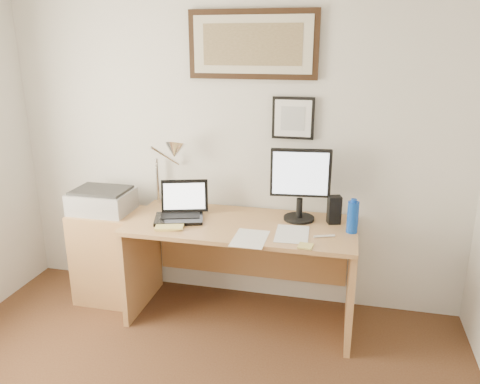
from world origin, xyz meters
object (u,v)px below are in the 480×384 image
(side_cabinet, at_px, (111,255))
(book, at_px, (157,223))
(laptop, at_px, (181,210))
(lcd_monitor, at_px, (300,181))
(printer, at_px, (102,200))
(desk, at_px, (244,249))
(water_bottle, at_px, (353,217))

(side_cabinet, relative_size, book, 2.78)
(laptop, bearing_deg, lcd_monitor, 10.22)
(lcd_monitor, bearing_deg, printer, -175.93)
(book, height_order, desk, book)
(laptop, xyz_separation_m, lcd_monitor, (0.84, 0.15, 0.23))
(laptop, relative_size, printer, 0.90)
(water_bottle, height_order, lcd_monitor, lcd_monitor)
(printer, bearing_deg, laptop, -3.93)
(side_cabinet, xyz_separation_m, printer, (-0.03, 0.00, 0.45))
(water_bottle, bearing_deg, book, -172.84)
(desk, bearing_deg, laptop, -170.22)
(water_bottle, bearing_deg, lcd_monitor, 158.40)
(printer, bearing_deg, desk, 1.69)
(side_cabinet, bearing_deg, printer, 174.80)
(book, relative_size, desk, 0.16)
(lcd_monitor, bearing_deg, book, -161.84)
(water_bottle, relative_size, laptop, 0.54)
(side_cabinet, height_order, printer, printer)
(lcd_monitor, bearing_deg, water_bottle, -21.60)
(side_cabinet, height_order, water_bottle, water_bottle)
(water_bottle, relative_size, book, 0.82)
(lcd_monitor, height_order, printer, lcd_monitor)
(side_cabinet, height_order, desk, desk)
(book, bearing_deg, lcd_monitor, 18.16)
(lcd_monitor, distance_m, printer, 1.51)
(laptop, bearing_deg, side_cabinet, 176.13)
(desk, relative_size, lcd_monitor, 3.08)
(desk, bearing_deg, lcd_monitor, 10.73)
(desk, xyz_separation_m, laptop, (-0.45, -0.08, 0.29))
(book, bearing_deg, laptop, 53.62)
(side_cabinet, relative_size, desk, 0.46)
(book, height_order, laptop, laptop)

